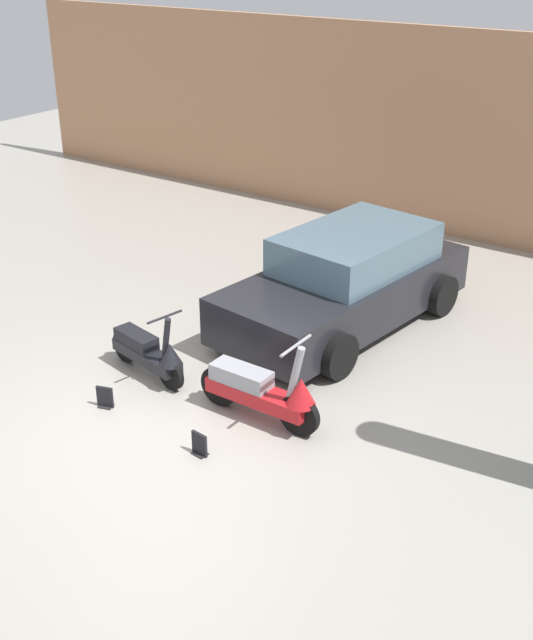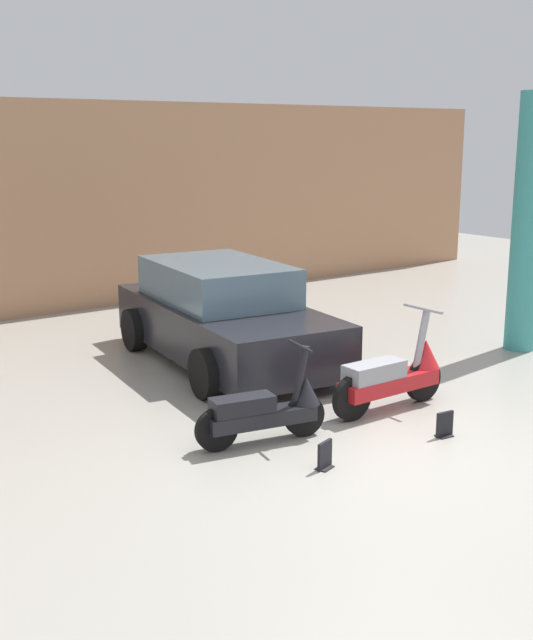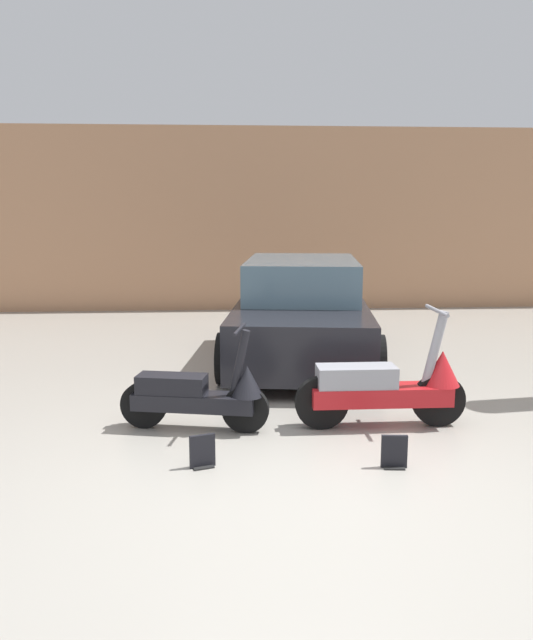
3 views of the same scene
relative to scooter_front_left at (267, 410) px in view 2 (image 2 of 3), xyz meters
name	(u,v)px [view 2 (image 2 of 3)]	position (x,y,z in m)	size (l,w,h in m)	color
ground_plane	(392,451)	(0.83, -0.88, -0.34)	(28.00, 28.00, 0.00)	#9E998E
wall_back	(65,208)	(0.83, 6.83, 1.42)	(19.60, 0.12, 3.51)	tan
scooter_front_left	(267,410)	(0.00, 0.00, 0.00)	(1.35, 0.56, 0.95)	black
scooter_front_right	(394,375)	(1.70, -0.02, 0.05)	(1.56, 0.56, 1.09)	black
car_rear_left	(224,316)	(1.23, 2.64, 0.29)	(2.24, 4.04, 1.31)	black
placard_near_left_scooter	(325,457)	(0.05, -0.82, -0.22)	(0.20, 0.16, 0.26)	black
placard_near_right_scooter	(445,426)	(1.52, -0.92, -0.22)	(0.20, 0.14, 0.26)	black
support_column_side	(528,224)	(4.93, 0.74, 1.42)	(0.42, 0.42, 3.51)	teal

